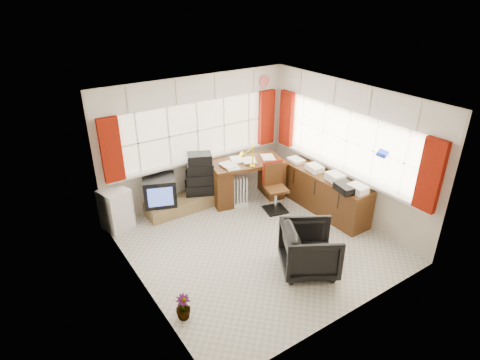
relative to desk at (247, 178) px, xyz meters
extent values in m
plane|color=beige|center=(-0.76, -1.41, -0.46)|extent=(4.00, 4.00, 0.00)
plane|color=beige|center=(-0.76, 0.59, 0.79)|extent=(4.00, 0.00, 4.00)
plane|color=beige|center=(-0.76, -3.41, 0.79)|extent=(4.00, 0.00, 4.00)
plane|color=beige|center=(-2.76, -1.41, 0.79)|extent=(0.00, 4.00, 4.00)
plane|color=beige|center=(1.24, -1.41, 0.79)|extent=(0.00, 4.00, 4.00)
plane|color=white|center=(-0.76, -1.41, 2.04)|extent=(4.00, 4.00, 0.00)
plane|color=#F8E8C4|center=(-0.76, 0.57, 0.99)|extent=(3.60, 0.00, 3.60)
cube|color=white|center=(-0.76, 0.53, 0.41)|extent=(3.70, 0.12, 0.05)
cube|color=white|center=(-1.96, 0.56, 0.99)|extent=(0.03, 0.02, 1.10)
cube|color=white|center=(-1.36, 0.56, 0.99)|extent=(0.03, 0.02, 1.10)
cube|color=white|center=(-0.76, 0.56, 0.99)|extent=(0.03, 0.02, 1.10)
cube|color=white|center=(-0.16, 0.56, 0.99)|extent=(0.03, 0.02, 1.10)
cube|color=white|center=(0.44, 0.56, 0.99)|extent=(0.03, 0.02, 1.10)
plane|color=#F8E8C4|center=(1.22, -1.41, 0.99)|extent=(0.00, 3.60, 3.60)
cube|color=white|center=(1.18, -1.41, 0.41)|extent=(0.12, 3.70, 0.05)
cube|color=white|center=(1.21, -2.61, 0.99)|extent=(0.02, 0.03, 1.10)
cube|color=white|center=(1.21, -2.01, 0.99)|extent=(0.02, 0.03, 1.10)
cube|color=white|center=(1.21, -1.41, 0.99)|extent=(0.02, 0.03, 1.10)
cube|color=white|center=(1.21, -0.81, 0.99)|extent=(0.02, 0.03, 1.10)
cube|color=white|center=(1.21, -0.21, 0.99)|extent=(0.02, 0.03, 1.10)
cube|color=maroon|center=(-2.46, 0.49, 0.99)|extent=(0.35, 0.10, 1.15)
cube|color=maroon|center=(0.84, 0.49, 0.99)|extent=(0.35, 0.10, 1.15)
cube|color=maroon|center=(1.14, 0.19, 0.99)|extent=(0.10, 0.35, 1.15)
cube|color=maroon|center=(1.14, -3.11, 0.99)|extent=(0.10, 0.35, 1.15)
cube|color=white|center=(-0.76, 0.55, 1.79)|extent=(3.95, 0.08, 0.48)
cube|color=white|center=(1.20, -1.41, 1.79)|extent=(0.08, 3.95, 0.48)
cube|color=#542D13|center=(0.00, 0.00, 0.34)|extent=(1.56, 1.00, 0.07)
cube|color=#542D13|center=(-0.54, 0.12, -0.08)|extent=(0.46, 0.70, 0.77)
cube|color=#542D13|center=(0.54, -0.12, -0.08)|extent=(0.46, 0.70, 0.77)
cube|color=white|center=(0.00, 0.00, 0.38)|extent=(0.31, 0.38, 0.02)
cube|color=white|center=(0.00, 0.00, 0.38)|extent=(0.31, 0.38, 0.02)
cube|color=white|center=(0.00, 0.00, 0.39)|extent=(0.31, 0.38, 0.02)
cube|color=white|center=(0.00, 0.00, 0.39)|extent=(0.31, 0.38, 0.02)
cube|color=white|center=(0.00, 0.00, 0.39)|extent=(0.31, 0.38, 0.02)
cube|color=white|center=(0.00, 0.00, 0.40)|extent=(0.31, 0.38, 0.02)
cube|color=white|center=(0.00, 0.00, 0.40)|extent=(0.31, 0.38, 0.02)
cylinder|color=yellow|center=(-0.04, -0.25, 0.38)|extent=(0.10, 0.10, 0.02)
cylinder|color=yellow|center=(-0.04, -0.25, 0.57)|extent=(0.02, 0.02, 0.38)
cone|color=yellow|center=(-0.04, -0.25, 0.72)|extent=(0.18, 0.16, 0.16)
cube|color=black|center=(0.19, -0.72, -0.45)|extent=(0.49, 0.49, 0.04)
cylinder|color=silver|center=(0.19, -0.72, -0.23)|extent=(0.05, 0.05, 0.47)
cube|color=#542D13|center=(0.19, -0.72, 0.00)|extent=(0.47, 0.46, 0.05)
cube|color=#542D13|center=(0.23, -0.53, 0.25)|extent=(0.36, 0.13, 0.45)
cube|color=maroon|center=(0.23, -0.53, 0.27)|extent=(0.40, 0.14, 0.47)
imported|color=black|center=(-0.51, -2.42, -0.08)|extent=(1.13, 1.12, 0.76)
cube|color=white|center=(-0.33, -0.16, -0.42)|extent=(0.44, 0.31, 0.08)
cube|color=white|center=(-0.50, -0.09, -0.11)|extent=(0.07, 0.12, 0.53)
cube|color=white|center=(-0.45, -0.11, -0.11)|extent=(0.07, 0.12, 0.53)
cube|color=white|center=(-0.39, -0.13, -0.11)|extent=(0.07, 0.12, 0.53)
cube|color=white|center=(-0.33, -0.16, -0.11)|extent=(0.07, 0.12, 0.53)
cube|color=white|center=(-0.28, -0.18, -0.11)|extent=(0.07, 0.12, 0.53)
cube|color=white|center=(-0.22, -0.20, -0.11)|extent=(0.07, 0.12, 0.53)
cube|color=white|center=(-0.16, -0.23, -0.11)|extent=(0.07, 0.12, 0.53)
cube|color=#542D13|center=(0.97, -1.21, -0.09)|extent=(0.50, 2.00, 0.75)
cube|color=white|center=(0.94, -2.01, 0.34)|extent=(0.24, 0.32, 0.10)
cube|color=white|center=(0.94, -1.47, 0.34)|extent=(0.24, 0.32, 0.10)
cube|color=white|center=(0.94, -0.94, 0.34)|extent=(0.24, 0.32, 0.10)
cube|color=white|center=(0.94, -0.41, 0.34)|extent=(0.24, 0.32, 0.10)
cube|color=black|center=(0.81, -1.87, 0.35)|extent=(0.35, 0.42, 0.13)
cube|color=olive|center=(-1.31, 0.31, -0.34)|extent=(1.40, 0.50, 0.25)
cube|color=black|center=(-1.71, 0.39, 0.05)|extent=(0.74, 0.71, 0.53)
cube|color=#4963D0|center=(-1.81, 0.13, 0.05)|extent=(0.43, 0.18, 0.36)
cube|color=black|center=(-0.87, 0.33, -0.10)|extent=(0.71, 0.60, 0.22)
cube|color=black|center=(-0.87, 0.33, 0.12)|extent=(0.66, 0.56, 0.21)
cube|color=black|center=(-0.87, 0.33, 0.32)|extent=(0.60, 0.52, 0.20)
cube|color=black|center=(-0.87, 0.33, 0.52)|extent=(0.55, 0.48, 0.19)
cube|color=white|center=(-2.56, 0.39, -0.08)|extent=(0.56, 0.56, 0.76)
cube|color=silver|center=(-2.30, 0.24, 0.03)|extent=(0.02, 0.02, 0.40)
imported|color=white|center=(-0.76, 0.19, -0.30)|extent=(0.13, 0.13, 0.32)
imported|color=#96E0DE|center=(-0.36, 0.03, -0.36)|extent=(0.09, 0.10, 0.20)
imported|color=black|center=(-2.56, -2.24, -0.28)|extent=(0.21, 0.21, 0.36)
camera|label=1|loc=(-4.15, -5.96, 3.55)|focal=30.00mm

